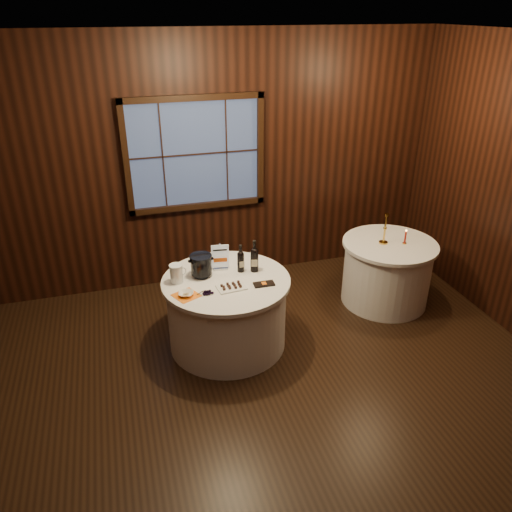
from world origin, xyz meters
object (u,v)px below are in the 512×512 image
object	(u,v)px
port_bottle_left	(241,260)
glass_pitcher	(177,273)
port_bottle_right	(254,258)
chocolate_box	(264,284)
cracker_bowl	(186,294)
side_table	(386,272)
sign_stand	(220,261)
grape_bunch	(208,292)
red_candle	(405,238)
brass_candlestick	(385,233)
chocolate_plate	(231,287)
main_table	(227,312)
ice_bucket	(201,265)

from	to	relation	value
port_bottle_left	glass_pitcher	xyz separation A→B (m)	(-0.66, -0.04, -0.03)
port_bottle_right	chocolate_box	bearing A→B (deg)	-71.02
port_bottle_right	cracker_bowl	world-z (taller)	port_bottle_right
port_bottle_left	chocolate_box	size ratio (longest dim) A/B	1.46
side_table	sign_stand	distance (m)	2.06
side_table	grape_bunch	size ratio (longest dim) A/B	6.40
chocolate_box	red_candle	distance (m)	1.86
grape_bunch	brass_candlestick	xyz separation A→B (m)	(2.14, 0.54, 0.11)
port_bottle_right	chocolate_plate	bearing A→B (deg)	-121.51
main_table	port_bottle_left	distance (m)	0.56
red_candle	chocolate_plate	bearing A→B (deg)	-169.04
side_table	chocolate_plate	xyz separation A→B (m)	(-1.99, -0.48, 0.40)
main_table	chocolate_box	xyz separation A→B (m)	(0.33, -0.21, 0.39)
sign_stand	grape_bunch	bearing A→B (deg)	-108.43
side_table	sign_stand	world-z (taller)	sign_stand
main_table	chocolate_plate	xyz separation A→B (m)	(0.01, -0.18, 0.40)
port_bottle_right	glass_pitcher	bearing A→B (deg)	-162.26
glass_pitcher	red_candle	size ratio (longest dim) A/B	1.08
main_table	glass_pitcher	bearing A→B (deg)	170.13
red_candle	chocolate_box	bearing A→B (deg)	-166.34
port_bottle_left	red_candle	world-z (taller)	port_bottle_left
main_table	red_candle	bearing A→B (deg)	6.14
ice_bucket	cracker_bowl	xyz separation A→B (m)	(-0.21, -0.34, -0.10)
port_bottle_right	grape_bunch	distance (m)	0.65
red_candle	sign_stand	bearing A→B (deg)	-179.90
sign_stand	ice_bucket	distance (m)	0.23
chocolate_plate	cracker_bowl	bearing A→B (deg)	-177.93
ice_bucket	red_candle	world-z (taller)	ice_bucket
grape_bunch	cracker_bowl	bearing A→B (deg)	172.10
glass_pitcher	brass_candlestick	distance (m)	2.40
cracker_bowl	brass_candlestick	distance (m)	2.40
port_bottle_right	chocolate_box	world-z (taller)	port_bottle_right
glass_pitcher	side_table	bearing A→B (deg)	-13.93
grape_bunch	glass_pitcher	world-z (taller)	glass_pitcher
side_table	brass_candlestick	xyz separation A→B (m)	(-0.09, 0.01, 0.51)
port_bottle_left	chocolate_box	world-z (taller)	port_bottle_left
side_table	chocolate_box	xyz separation A→B (m)	(-1.67, -0.51, 0.39)
glass_pitcher	cracker_bowl	bearing A→B (deg)	-100.14
ice_bucket	glass_pitcher	distance (m)	0.26
port_bottle_left	port_bottle_right	xyz separation A→B (m)	(0.14, -0.03, 0.02)
ice_bucket	brass_candlestick	size ratio (longest dim) A/B	0.63
brass_candlestick	red_candle	xyz separation A→B (m)	(0.22, -0.08, -0.06)
sign_stand	port_bottle_left	world-z (taller)	port_bottle_left
grape_bunch	port_bottle_right	bearing A→B (deg)	29.88
port_bottle_left	brass_candlestick	bearing A→B (deg)	0.70
ice_bucket	port_bottle_left	bearing A→B (deg)	-2.42
chocolate_plate	grape_bunch	world-z (taller)	same
brass_candlestick	red_candle	world-z (taller)	brass_candlestick
chocolate_box	cracker_bowl	distance (m)	0.76
brass_candlestick	ice_bucket	bearing A→B (deg)	-175.37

